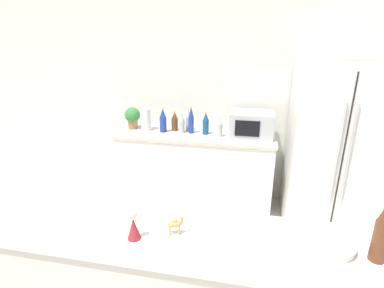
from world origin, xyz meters
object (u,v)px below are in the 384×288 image
object	(u,v)px
potted_plant	(132,117)
back_bottle_2	(163,121)
refrigerator	(333,148)
paper_towel_roll	(146,119)
wine_bottle	(383,232)
back_bottle_4	(188,120)
fruit_bowl	(332,244)
camel_figurine	(175,223)
back_bottle_6	(175,121)
wise_man_figurine_blue	(134,227)
back_bottle_0	(191,120)
back_bottle_3	(182,124)
microwave	(252,124)
back_bottle_5	(220,127)
back_bottle_1	(206,124)

from	to	relation	value
potted_plant	back_bottle_2	size ratio (longest dim) A/B	0.92
refrigerator	paper_towel_roll	world-z (taller)	refrigerator
wine_bottle	refrigerator	bearing A→B (deg)	82.61
refrigerator	back_bottle_4	distance (m)	1.63
fruit_bowl	camel_figurine	distance (m)	0.79
back_bottle_4	back_bottle_6	xyz separation A→B (m)	(-0.16, -0.03, -0.01)
camel_figurine	wise_man_figurine_blue	size ratio (longest dim) A/B	0.67
wine_bottle	fruit_bowl	bearing A→B (deg)	168.59
back_bottle_0	wise_man_figurine_blue	xyz separation A→B (m)	(0.12, -2.08, -0.00)
back_bottle_0	wine_bottle	world-z (taller)	wine_bottle
fruit_bowl	back_bottle_6	bearing A→B (deg)	123.46
back_bottle_3	microwave	bearing A→B (deg)	2.14
back_bottle_5	wine_bottle	xyz separation A→B (m)	(0.97, -1.93, 0.13)
back_bottle_2	back_bottle_6	world-z (taller)	back_bottle_2
microwave	back_bottle_5	distance (m)	0.36
back_bottle_5	refrigerator	bearing A→B (deg)	-0.76
back_bottle_0	back_bottle_1	size ratio (longest dim) A/B	1.21
back_bottle_6	wine_bottle	bearing A→B (deg)	-53.44
back_bottle_1	wise_man_figurine_blue	xyz separation A→B (m)	(-0.05, -2.07, 0.02)
back_bottle_5	fruit_bowl	xyz separation A→B (m)	(0.78, -1.90, -0.00)
wine_bottle	back_bottle_4	bearing A→B (deg)	123.15
paper_towel_roll	back_bottle_4	xyz separation A→B (m)	(0.51, 0.08, -0.01)
back_bottle_4	wine_bottle	xyz separation A→B (m)	(1.36, -2.09, 0.11)
potted_plant	camel_figurine	bearing A→B (deg)	-62.25
back_bottle_6	wine_bottle	xyz separation A→B (m)	(1.53, -2.06, 0.12)
back_bottle_0	camel_figurine	bearing A→B (deg)	-80.69
potted_plant	back_bottle_5	xyz separation A→B (m)	(1.09, -0.10, -0.04)
back_bottle_0	camel_figurine	xyz separation A→B (m)	(0.33, -1.99, -0.01)
back_bottle_1	camel_figurine	world-z (taller)	back_bottle_1
paper_towel_roll	wise_man_figurine_blue	distance (m)	2.19
back_bottle_2	camel_figurine	size ratio (longest dim) A/B	2.55
back_bottle_2	camel_figurine	distance (m)	2.08
paper_towel_roll	microwave	bearing A→B (deg)	0.72
back_bottle_1	back_bottle_6	bearing A→B (deg)	170.13
back_bottle_5	camel_figurine	bearing A→B (deg)	-90.48
back_bottle_0	back_bottle_3	world-z (taller)	back_bottle_0
refrigerator	back_bottle_5	bearing A→B (deg)	179.24
potted_plant	back_bottle_2	xyz separation A→B (m)	(0.41, -0.06, -0.01)
back_bottle_1	back_bottle_4	xyz separation A→B (m)	(-0.23, 0.10, 0.00)
potted_plant	back_bottle_2	world-z (taller)	back_bottle_2
back_bottle_3	back_bottle_5	world-z (taller)	same
back_bottle_1	wise_man_figurine_blue	size ratio (longest dim) A/B	1.56
microwave	fruit_bowl	distance (m)	2.03
paper_towel_roll	wine_bottle	world-z (taller)	wine_bottle
paper_towel_roll	back_bottle_4	world-z (taller)	back_bottle_4
back_bottle_2	back_bottle_6	bearing A→B (deg)	34.95
refrigerator	back_bottle_4	size ratio (longest dim) A/B	6.58
refrigerator	back_bottle_5	size ratio (longest dim) A/B	7.63
back_bottle_3	back_bottle_4	world-z (taller)	back_bottle_4
back_bottle_3	back_bottle_4	bearing A→B (deg)	58.93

